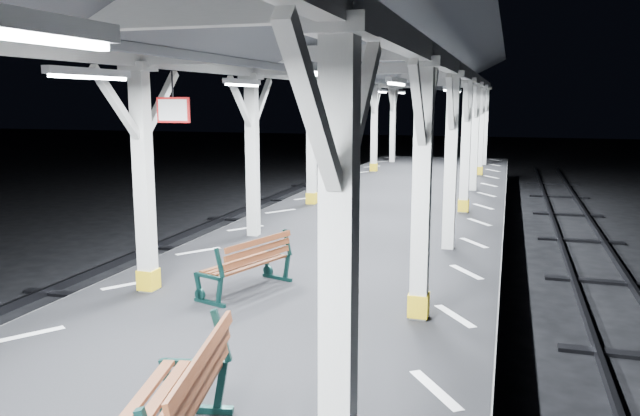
% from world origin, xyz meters
% --- Properties ---
extents(platform, '(6.00, 50.00, 1.00)m').
position_xyz_m(platform, '(0.00, 0.00, 0.50)').
color(platform, black).
rests_on(platform, ground).
extents(hazard_stripes_left, '(1.00, 48.00, 0.01)m').
position_xyz_m(hazard_stripes_left, '(-2.45, 0.00, 1.00)').
color(hazard_stripes_left, silver).
rests_on(hazard_stripes_left, platform).
extents(hazard_stripes_right, '(1.00, 48.00, 0.01)m').
position_xyz_m(hazard_stripes_right, '(2.45, 0.00, 1.00)').
color(hazard_stripes_right, silver).
rests_on(hazard_stripes_right, platform).
extents(canopy, '(5.40, 49.00, 4.65)m').
position_xyz_m(canopy, '(0.00, -0.02, 4.56)').
color(canopy, silver).
rests_on(canopy, platform).
extents(bench_near, '(1.06, 1.95, 1.00)m').
position_xyz_m(bench_near, '(0.71, -1.93, 1.54)').
color(bench_near, '#0E2E2B').
rests_on(bench_near, platform).
extents(bench_mid, '(1.01, 1.65, 0.84)m').
position_xyz_m(bench_mid, '(-0.53, 2.38, 1.45)').
color(bench_mid, '#0E2E2B').
rests_on(bench_mid, platform).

